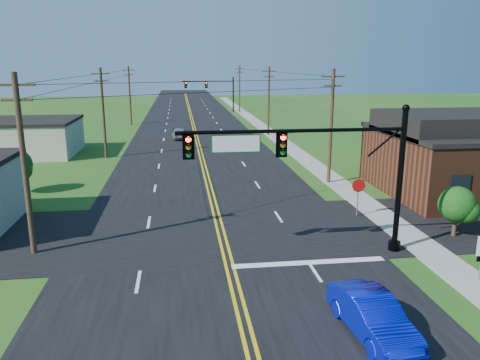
{
  "coord_description": "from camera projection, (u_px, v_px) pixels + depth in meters",
  "views": [
    {
      "loc": [
        -1.98,
        -13.3,
        9.36
      ],
      "look_at": [
        1.05,
        10.0,
        3.5
      ],
      "focal_mm": 35.0,
      "sensor_mm": 36.0,
      "label": 1
    }
  ],
  "objects": [
    {
      "name": "ground",
      "position": [
        248.0,
        358.0,
        15.31
      ],
      "size": [
        260.0,
        260.0,
        0.0
      ],
      "primitive_type": "plane",
      "color": "#1A4F16",
      "rests_on": "ground"
    },
    {
      "name": "road_main",
      "position": [
        194.0,
        134.0,
        63.41
      ],
      "size": [
        16.0,
        220.0,
        0.04
      ],
      "primitive_type": "cube",
      "color": "black",
      "rests_on": "ground"
    },
    {
      "name": "road_cross",
      "position": [
        217.0,
        231.0,
        26.85
      ],
      "size": [
        70.0,
        10.0,
        0.04
      ],
      "primitive_type": "cube",
      "color": "black",
      "rests_on": "ground"
    },
    {
      "name": "sidewalk",
      "position": [
        287.0,
        145.0,
        55.1
      ],
      "size": [
        2.0,
        160.0,
        0.08
      ],
      "primitive_type": "cube",
      "color": "gray",
      "rests_on": "ground"
    },
    {
      "name": "signal_mast_main",
      "position": [
        313.0,
        163.0,
        22.4
      ],
      "size": [
        11.3,
        0.6,
        7.48
      ],
      "color": "black",
      "rests_on": "ground"
    },
    {
      "name": "signal_mast_far",
      "position": [
        211.0,
        89.0,
        91.74
      ],
      "size": [
        10.98,
        0.6,
        7.48
      ],
      "color": "black",
      "rests_on": "ground"
    },
    {
      "name": "brick_building",
      "position": [
        480.0,
        161.0,
        34.56
      ],
      "size": [
        14.2,
        11.2,
        4.7
      ],
      "color": "#522A17",
      "rests_on": "ground"
    },
    {
      "name": "cream_bldg_far",
      "position": [
        16.0,
        137.0,
        49.04
      ],
      "size": [
        12.2,
        9.2,
        3.7
      ],
      "color": "beige",
      "rests_on": "ground"
    },
    {
      "name": "utility_pole_left_a",
      "position": [
        24.0,
        162.0,
        22.6
      ],
      "size": [
        1.8,
        0.28,
        9.0
      ],
      "color": "#342517",
      "rests_on": "ground"
    },
    {
      "name": "utility_pole_left_b",
      "position": [
        103.0,
        111.0,
        46.65
      ],
      "size": [
        1.8,
        0.28,
        9.0
      ],
      "color": "#342517",
      "rests_on": "ground"
    },
    {
      "name": "utility_pole_left_c",
      "position": [
        130.0,
        94.0,
        72.63
      ],
      "size": [
        1.8,
        0.28,
        9.0
      ],
      "color": "#342517",
      "rests_on": "ground"
    },
    {
      "name": "utility_pole_right_a",
      "position": [
        331.0,
        125.0,
        36.56
      ],
      "size": [
        1.8,
        0.28,
        9.0
      ],
      "color": "#342517",
      "rests_on": "ground"
    },
    {
      "name": "utility_pole_right_b",
      "position": [
        269.0,
        100.0,
        61.58
      ],
      "size": [
        1.8,
        0.28,
        9.0
      ],
      "color": "#342517",
      "rests_on": "ground"
    },
    {
      "name": "utility_pole_right_c",
      "position": [
        240.0,
        88.0,
        90.44
      ],
      "size": [
        1.8,
        0.28,
        9.0
      ],
      "color": "#342517",
      "rests_on": "ground"
    },
    {
      "name": "tree_right_back",
      "position": [
        383.0,
        142.0,
        41.7
      ],
      "size": [
        3.0,
        3.0,
        4.1
      ],
      "color": "#342517",
      "rests_on": "ground"
    },
    {
      "name": "shrub_corner",
      "position": [
        457.0,
        205.0,
        25.63
      ],
      "size": [
        2.0,
        2.0,
        2.86
      ],
      "color": "#342517",
      "rests_on": "ground"
    },
    {
      "name": "tree_left",
      "position": [
        15.0,
        165.0,
        34.2
      ],
      "size": [
        2.4,
        2.4,
        3.37
      ],
      "color": "#342517",
      "rests_on": "ground"
    },
    {
      "name": "blue_car",
      "position": [
        372.0,
        317.0,
        16.39
      ],
      "size": [
        2.04,
        4.6,
        1.47
      ],
      "primitive_type": "imported",
      "rotation": [
        0.0,
        0.0,
        0.11
      ],
      "color": "#0813B8",
      "rests_on": "ground"
    },
    {
      "name": "distant_car",
      "position": [
        179.0,
        133.0,
        59.54
      ],
      "size": [
        1.82,
        4.3,
        1.45
      ],
      "primitive_type": "imported",
      "rotation": [
        0.0,
        0.0,
        3.17
      ],
      "color": "#A3A4A8",
      "rests_on": "ground"
    },
    {
      "name": "stop_sign",
      "position": [
        358.0,
        189.0,
        28.96
      ],
      "size": [
        0.88,
        0.1,
        2.48
      ],
      "rotation": [
        0.0,
        0.0,
        -0.02
      ],
      "color": "slate",
      "rests_on": "ground"
    }
  ]
}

